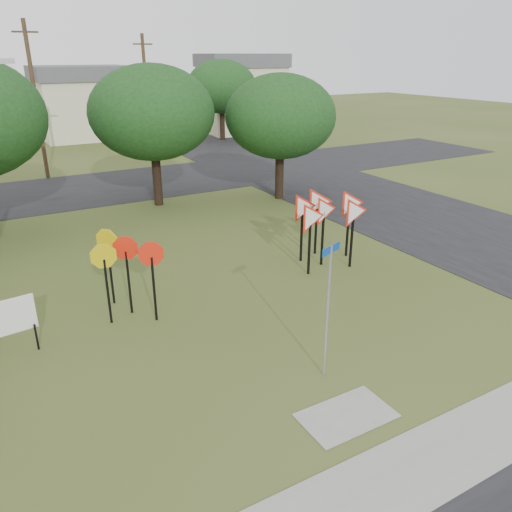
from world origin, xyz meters
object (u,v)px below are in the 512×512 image
at_px(street_name_sign, 328,305).
at_px(info_board, 10,319).
at_px(yield_sign_cluster, 326,212).
at_px(stop_sign_cluster, 122,258).

height_order(street_name_sign, info_board, street_name_sign).
bearing_deg(yield_sign_cluster, info_board, -174.39).
bearing_deg(street_name_sign, stop_sign_cluster, 121.24).
distance_m(stop_sign_cluster, info_board, 3.27).
height_order(yield_sign_cluster, info_board, yield_sign_cluster).
bearing_deg(street_name_sign, yield_sign_cluster, 53.09).
relative_size(street_name_sign, info_board, 2.12).
bearing_deg(info_board, street_name_sign, -36.00).
distance_m(street_name_sign, stop_sign_cluster, 6.18).
relative_size(yield_sign_cluster, info_board, 2.16).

